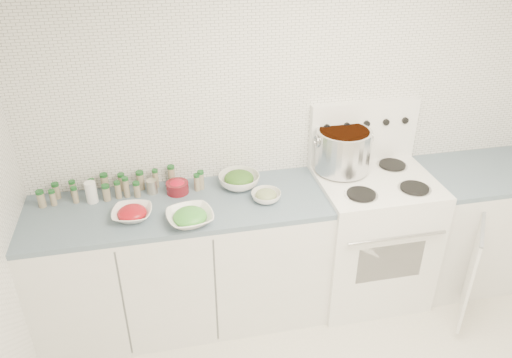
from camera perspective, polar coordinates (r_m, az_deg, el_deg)
name	(u,v)px	position (r m, az deg, el deg)	size (l,w,h in m)	color
room_walls	(408,201)	(1.96, 16.98, -2.40)	(3.54, 3.04, 2.52)	white
counter_left	(183,263)	(3.36, -8.37, -9.42)	(1.85, 0.62, 0.90)	white
stove	(369,233)	(3.60, 12.82, -6.02)	(0.76, 0.70, 1.36)	white
counter_right	(473,224)	(4.01, 23.58, -4.77)	(0.89, 0.95, 0.90)	white
stock_pot	(343,149)	(3.35, 9.89, 3.45)	(0.39, 0.36, 0.28)	silver
bowl_tomato	(132,213)	(3.02, -13.96, -3.80)	(0.26, 0.26, 0.08)	white
bowl_snowpea	(190,217)	(2.91, -7.55, -4.32)	(0.31, 0.31, 0.09)	white
bowl_broccoli	(239,180)	(3.23, -1.94, -0.09)	(0.31, 0.31, 0.11)	white
bowl_zucchini	(266,196)	(3.09, 1.17, -1.93)	(0.19, 0.19, 0.07)	white
bowl_pepper	(177,187)	(3.21, -8.98, -0.86)	(0.14, 0.14, 0.09)	maroon
salt_canister	(91,192)	(3.22, -18.32, -1.45)	(0.07, 0.07, 0.14)	white
tin_can	(152,186)	(3.23, -11.80, -0.84)	(0.07, 0.07, 0.09)	#B2A897
spice_cluster	(119,186)	(3.26, -15.41, -0.77)	(1.02, 0.16, 0.14)	gray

